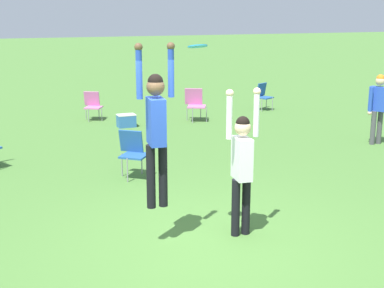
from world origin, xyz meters
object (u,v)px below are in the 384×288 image
person_jumping (156,122)px  camping_chair_0 (263,94)px  camping_chair_1 (133,150)px  camping_chair_4 (195,102)px  camping_chair_5 (93,104)px  cooler_box (126,121)px  person_spectator_near (378,103)px  frisbee (198,46)px  person_defending (242,160)px

person_jumping → camping_chair_0: size_ratio=2.57×
camping_chair_1 → camping_chair_4: (3.15, 4.57, 0.01)m
camping_chair_1 → camping_chair_0: bearing=-97.5°
camping_chair_1 → camping_chair_5: (0.43, 5.81, -0.06)m
camping_chair_0 → camping_chair_1: (-5.85, -5.42, 0.04)m
cooler_box → camping_chair_0: bearing=11.2°
person_spectator_near → person_jumping: bearing=-92.8°
frisbee → person_defending: bearing=4.8°
person_jumping → cooler_box: size_ratio=4.41×
camping_chair_0 → person_spectator_near: person_spectator_near is taller
person_defending → camping_chair_5: 9.06m
person_jumping → camping_chair_0: bearing=-30.0°
person_spectator_near → cooler_box: person_spectator_near is taller
camping_chair_0 → frisbee: bearing=29.1°
frisbee → camping_chair_1: (0.03, 3.28, -2.14)m
person_defending → cooler_box: bearing=-176.1°
person_jumping → camping_chair_5: size_ratio=2.67×
frisbee → person_jumping: bearing=157.8°
camping_chair_1 → person_defending: bearing=141.3°
person_defending → camping_chair_0: person_defending is taller
person_jumping → camping_chair_4: 8.58m
person_defending → camping_chair_4: 8.21m
camping_chair_1 → person_jumping: bearing=120.0°
camping_chair_5 → camping_chair_1: bearing=115.2°
person_jumping → person_spectator_near: person_jumping is taller
person_defending → camping_chair_4: bearing=169.2°
frisbee → camping_chair_0: size_ratio=0.30×
frisbee → camping_chair_0: frisbee is taller
person_spectator_near → camping_chair_1: bearing=-116.9°
person_spectator_near → person_defending: bearing=-86.8°
camping_chair_0 → person_spectator_near: (0.24, -5.07, 0.50)m
camping_chair_5 → person_spectator_near: person_spectator_near is taller
camping_chair_0 → person_spectator_near: size_ratio=0.51×
person_defending → camping_chair_5: (-0.23, 9.04, -0.64)m
frisbee → camping_chair_4: size_ratio=0.27×
camping_chair_5 → person_defending: bearing=120.9°
camping_chair_5 → person_jumping: bearing=113.3°
camping_chair_0 → camping_chair_1: bearing=16.0°
person_defending → cooler_box: person_defending is taller
person_jumping → camping_chair_5: bearing=0.8°
camping_chair_1 → cooler_box: size_ratio=1.80×
person_defending → camping_chair_4: (2.49, 7.80, -0.57)m
person_defending → camping_chair_1: person_defending is taller
camping_chair_0 → person_spectator_near: 5.10m
person_jumping → cooler_box: bearing=-5.0°
person_spectator_near → camping_chair_4: bearing=-175.4°
person_defending → cooler_box: (0.40, 7.69, -0.93)m
person_jumping → frisbee: (0.50, -0.20, 0.97)m
person_jumping → cooler_box: (1.59, 7.55, -1.52)m
camping_chair_0 → camping_chair_1: camping_chair_1 is taller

